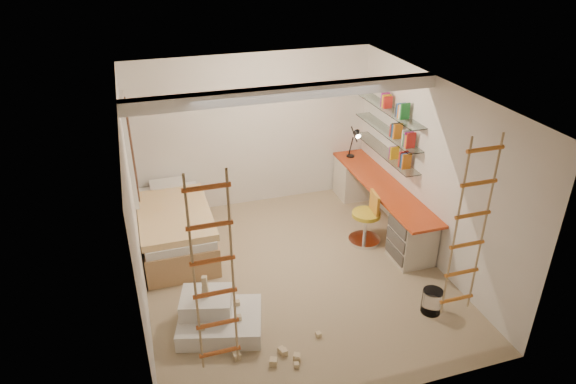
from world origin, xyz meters
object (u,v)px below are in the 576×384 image
object	(u,v)px
desk	(380,203)
play_platform	(216,317)
bed	(175,227)
swivel_chair	(367,224)

from	to	relation	value
desk	play_platform	distance (m)	3.36
bed	play_platform	world-z (taller)	bed
desk	bed	world-z (taller)	desk
play_platform	swivel_chair	bearing A→B (deg)	25.46
desk	play_platform	xyz separation A→B (m)	(-2.94, -1.60, -0.23)
desk	swivel_chair	size ratio (longest dim) A/B	3.37
bed	play_platform	bearing A→B (deg)	-82.67
desk	bed	size ratio (longest dim) A/B	1.40
desk	play_platform	bearing A→B (deg)	-151.53
swivel_chair	play_platform	world-z (taller)	swivel_chair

